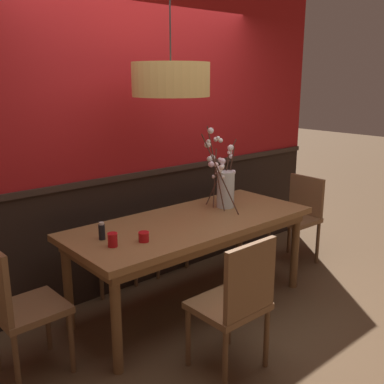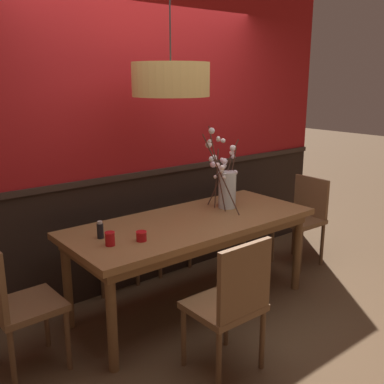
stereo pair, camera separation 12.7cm
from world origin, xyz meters
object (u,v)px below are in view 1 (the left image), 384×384
dining_table (192,230)px  candle_holder_nearer_center (144,237)px  candle_holder_nearer_edge (113,240)px  pendant_lamp (171,80)px  chair_near_side_left (236,300)px  chair_far_side_right (157,218)px  vase_with_blossoms (224,184)px  chair_far_side_left (101,233)px  chair_head_west_end (18,304)px  chair_head_east_end (299,214)px  condiment_bottle (102,231)px

dining_table → candle_holder_nearer_center: (-0.58, -0.15, 0.12)m
dining_table → candle_holder_nearer_edge: 0.81m
candle_holder_nearer_edge → pendant_lamp: (0.66, 0.18, 1.05)m
chair_near_side_left → chair_far_side_right: bearing=69.4°
chair_far_side_right → chair_near_side_left: bearing=-110.6°
vase_with_blossoms → candle_holder_nearer_center: bearing=-166.6°
vase_with_blossoms → dining_table: bearing=-168.0°
candle_holder_nearer_edge → candle_holder_nearer_center: bearing=-16.0°
chair_far_side_left → candle_holder_nearer_center: size_ratio=11.19×
chair_head_west_end → chair_head_east_end: 2.91m
chair_near_side_left → vase_with_blossoms: size_ratio=1.29×
chair_near_side_left → chair_far_side_left: (0.01, 1.71, -0.01)m
chair_head_west_end → vase_with_blossoms: 1.94m
chair_head_east_end → condiment_bottle: 2.29m
vase_with_blossoms → pendant_lamp: pendant_lamp is taller
pendant_lamp → vase_with_blossoms: bearing=1.0°
dining_table → chair_far_side_left: 0.95m
condiment_bottle → pendant_lamp: pendant_lamp is taller
pendant_lamp → chair_far_side_right: bearing=61.6°
pendant_lamp → chair_head_west_end: bearing=-177.0°
dining_table → chair_far_side_right: (0.28, 0.86, -0.16)m
dining_table → pendant_lamp: 1.20m
chair_head_west_end → condiment_bottle: 0.72m
chair_head_west_end → pendant_lamp: size_ratio=0.88×
dining_table → candle_holder_nearer_center: size_ratio=26.24×
chair_far_side_right → pendant_lamp: (-0.42, -0.77, 1.35)m
condiment_bottle → chair_near_side_left: bearing=-65.4°
chair_far_side_left → vase_with_blossoms: bearing=-43.6°
dining_table → chair_head_east_end: bearing=0.7°
chair_head_west_end → candle_holder_nearer_center: chair_head_west_end is taller
chair_far_side_right → vase_with_blossoms: bearing=-76.9°
vase_with_blossoms → candle_holder_nearer_center: vase_with_blossoms is taller
chair_far_side_right → condiment_bottle: bearing=-143.8°
chair_near_side_left → pendant_lamp: (0.22, 0.93, 1.35)m
pendant_lamp → condiment_bottle: bearing=-179.5°
condiment_bottle → dining_table: bearing=-6.0°
chair_far_side_left → chair_near_side_left: bearing=-90.2°
chair_near_side_left → chair_head_east_end: 2.03m
chair_near_side_left → candle_holder_nearer_edge: 0.92m
vase_with_blossoms → candle_holder_nearer_center: size_ratio=9.15×
vase_with_blossoms → pendant_lamp: (-0.59, -0.01, 0.90)m
chair_head_east_end → chair_head_west_end: bearing=180.0°
chair_far_side_left → condiment_bottle: bearing=-118.6°
chair_near_side_left → chair_far_side_right: size_ratio=1.00×
chair_far_side_left → chair_far_side_right: (0.63, -0.01, 0.02)m
chair_head_west_end → condiment_bottle: chair_head_west_end is taller
dining_table → chair_head_east_end: size_ratio=2.31×
pendant_lamp → chair_head_east_end: bearing=-2.5°
vase_with_blossoms → chair_near_side_left: bearing=-131.0°
dining_table → candle_holder_nearer_center: 0.61m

